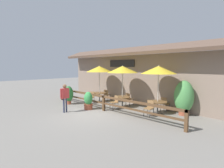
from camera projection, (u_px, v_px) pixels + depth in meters
name	position (u px, v px, depth m)	size (l,w,h in m)	color
ground_plane	(91.00, 114.00, 10.22)	(60.00, 60.00, 0.00)	gray
building_facade	(134.00, 75.00, 12.92)	(14.28, 1.49, 4.23)	gray
patio_railing	(104.00, 100.00, 10.90)	(10.40, 0.14, 0.95)	brown
patio_umbrella_near	(99.00, 69.00, 13.49)	(2.06, 2.06, 2.83)	#B7B2A8
dining_table_near	(100.00, 94.00, 13.69)	(1.09, 1.09, 0.73)	brown
chair_near_streetside	(91.00, 97.00, 13.18)	(0.45, 0.45, 0.87)	olive
chair_near_wallside	(107.00, 94.00, 14.25)	(0.49, 0.49, 0.87)	olive
patio_umbrella_middle	(122.00, 69.00, 11.68)	(2.06, 2.06, 2.83)	#B7B2A8
dining_table_middle	(122.00, 99.00, 11.87)	(1.09, 1.09, 0.73)	brown
chair_middle_streetside	(115.00, 102.00, 11.31)	(0.51, 0.51, 0.87)	olive
chair_middle_wallside	(129.00, 98.00, 12.46)	(0.47, 0.47, 0.87)	olive
patio_umbrella_far	(159.00, 70.00, 10.05)	(2.06, 2.06, 2.83)	#B7B2A8
dining_table_far	(158.00, 104.00, 10.25)	(1.09, 1.09, 0.73)	brown
chair_far_streetside	(149.00, 107.00, 9.70)	(0.44, 0.44, 0.87)	olive
chair_far_wallside	(165.00, 103.00, 10.83)	(0.43, 0.43, 0.87)	olive
potted_plant_corner_fern	(88.00, 101.00, 11.25)	(0.59, 0.58, 1.14)	#9E4C33
potted_plant_small_flowering	(69.00, 94.00, 12.81)	(0.71, 0.64, 1.34)	#9E4C33
potted_plant_entrance_palm	(184.00, 97.00, 9.87)	(1.08, 0.97, 1.98)	#9E4C33
pedestrian	(65.00, 94.00, 10.47)	(0.23, 0.60, 1.71)	#2D334C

